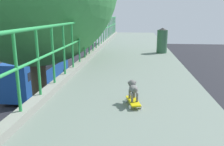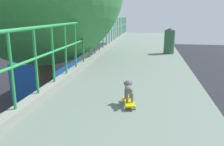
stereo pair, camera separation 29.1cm
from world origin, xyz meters
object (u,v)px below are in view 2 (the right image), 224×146
Objects in this scene: car_grey_fifth at (22,145)px; litter_bin at (169,41)px; toy_skateboard at (129,102)px; small_dog at (129,88)px; city_bus at (52,67)px.

litter_bin is (7.21, -1.33, 5.79)m from car_grey_fifth.
toy_skateboard is 0.52× the size of litter_bin.
small_dog reaches higher than car_grey_fifth.
car_grey_fifth is 13.02m from city_bus.
car_grey_fifth is at bearing 132.89° from toy_skateboard.
litter_bin is at bearing 79.55° from toy_skateboard.
car_grey_fifth is 4.18× the size of litter_bin.
city_bus is at bearing 105.91° from car_grey_fifth.
litter_bin reaches higher than small_dog.
city_bus is 21.88m from toy_skateboard.
city_bus is 33.23× the size of small_dog.
litter_bin reaches higher than toy_skateboard.
city_bus is 21.87m from small_dog.
litter_bin is (0.99, 5.37, 0.41)m from toy_skateboard.
car_grey_fifth is at bearing 133.11° from small_dog.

